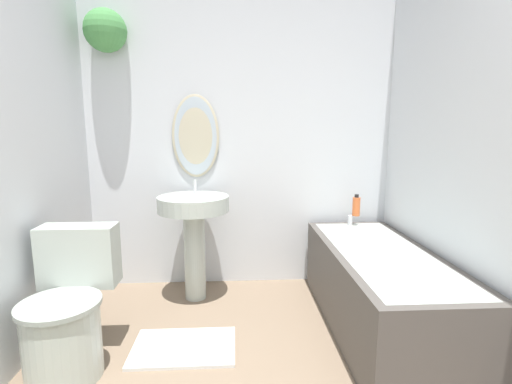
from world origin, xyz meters
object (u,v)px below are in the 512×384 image
(toilet, at_px, (68,312))
(bathtub, at_px, (380,288))
(shampoo_bottle, at_px, (356,206))
(pedestal_sink, at_px, (194,222))

(toilet, xyz_separation_m, bathtub, (1.80, 0.30, -0.05))
(toilet, bearing_deg, shampoo_bottle, 27.32)
(toilet, distance_m, pedestal_sink, 1.03)
(bathtub, xyz_separation_m, shampoo_bottle, (0.04, 0.65, 0.40))
(toilet, height_order, pedestal_sink, pedestal_sink)
(pedestal_sink, bearing_deg, shampoo_bottle, 6.46)
(bathtub, bearing_deg, pedestal_sink, 157.48)
(bathtub, bearing_deg, toilet, -170.46)
(toilet, xyz_separation_m, pedestal_sink, (0.58, 0.81, 0.28))
(pedestal_sink, distance_m, bathtub, 1.36)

